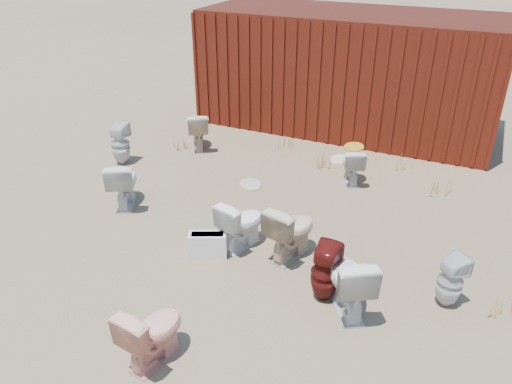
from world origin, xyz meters
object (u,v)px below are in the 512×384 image
at_px(toilet_back_beige_right, 291,230).
at_px(toilet_front_maroon, 325,273).
at_px(toilet_back_beige_left, 198,130).
at_px(loose_tank, 208,245).
at_px(toilet_back_a, 120,144).
at_px(toilet_front_a, 123,183).
at_px(shipping_container, 348,71).
at_px(toilet_back_yellowlid, 352,165).
at_px(toilet_front_e, 348,281).
at_px(toilet_front_pink, 153,332).
at_px(toilet_front_c, 241,223).
at_px(toilet_back_e, 450,281).

bearing_deg(toilet_back_beige_right, toilet_front_maroon, 150.83).
relative_size(toilet_back_beige_left, loose_tank, 1.48).
distance_m(toilet_front_maroon, toilet_back_beige_right, 0.93).
relative_size(toilet_back_a, toilet_back_beige_right, 0.99).
relative_size(toilet_front_a, toilet_back_beige_right, 0.97).
xyz_separation_m(shipping_container, toilet_back_yellowlid, (0.90, -2.64, -0.88)).
bearing_deg(toilet_front_maroon, toilet_front_a, -9.91).
bearing_deg(toilet_back_beige_right, toilet_front_e, 157.86).
bearing_deg(loose_tank, shipping_container, 61.93).
distance_m(toilet_front_pink, toilet_back_beige_left, 5.47).
distance_m(toilet_front_maroon, toilet_front_e, 0.31).
relative_size(shipping_container, toilet_back_a, 7.70).
bearing_deg(toilet_front_e, toilet_back_beige_left, -72.65).
height_order(toilet_front_c, toilet_front_e, toilet_front_e).
bearing_deg(toilet_back_e, toilet_front_pink, 77.31).
distance_m(toilet_back_a, toilet_back_beige_left, 1.54).
xyz_separation_m(toilet_back_beige_right, toilet_back_e, (2.01, -0.14, -0.06)).
distance_m(toilet_back_beige_right, toilet_back_yellowlid, 2.47).
height_order(toilet_front_e, toilet_back_beige_right, toilet_front_e).
bearing_deg(toilet_back_a, toilet_front_pink, 119.35).
distance_m(toilet_front_a, toilet_back_e, 4.91).
distance_m(toilet_front_pink, toilet_back_beige_right, 2.35).
xyz_separation_m(toilet_front_a, toilet_back_yellowlid, (3.04, 2.28, -0.06)).
xyz_separation_m(toilet_front_a, toilet_back_beige_left, (-0.11, 2.46, -0.01)).
height_order(toilet_front_maroon, toilet_front_e, toilet_front_e).
relative_size(toilet_back_beige_left, toilet_back_yellowlid, 1.16).
xyz_separation_m(toilet_front_pink, toilet_back_yellowlid, (0.74, 4.74, -0.04)).
bearing_deg(toilet_back_yellowlid, toilet_back_a, -9.85).
bearing_deg(toilet_front_maroon, toilet_back_a, -20.92).
xyz_separation_m(toilet_front_a, toilet_front_pink, (2.30, -2.46, -0.02)).
bearing_deg(toilet_back_a, toilet_back_beige_right, 147.46).
xyz_separation_m(toilet_front_pink, loose_tank, (-0.40, 1.79, -0.18)).
xyz_separation_m(shipping_container, toilet_front_pink, (0.16, -7.38, -0.84)).
bearing_deg(toilet_front_maroon, toilet_back_e, -156.23).
bearing_deg(shipping_container, toilet_front_c, -89.49).
distance_m(shipping_container, toilet_back_beige_left, 3.44).
bearing_deg(toilet_front_pink, toilet_back_yellowlid, -90.58).
height_order(toilet_front_e, toilet_back_beige_left, toilet_front_e).
bearing_deg(shipping_container, toilet_front_e, -73.58).
relative_size(toilet_front_c, toilet_back_a, 0.92).
bearing_deg(toilet_back_beige_right, toilet_back_yellowlid, -79.22).
bearing_deg(shipping_container, toilet_front_a, -113.52).
bearing_deg(toilet_back_a, shipping_container, -143.32).
distance_m(toilet_front_a, toilet_front_c, 2.20).
bearing_deg(toilet_front_a, shipping_container, -143.10).
bearing_deg(toilet_back_e, shipping_container, -24.31).
bearing_deg(toilet_front_a, toilet_back_beige_left, -116.99).
bearing_deg(toilet_front_e, shipping_container, -105.93).
height_order(toilet_front_a, toilet_front_e, toilet_front_e).
bearing_deg(toilet_back_beige_left, toilet_back_yellowlid, 143.38).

